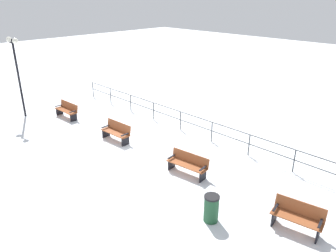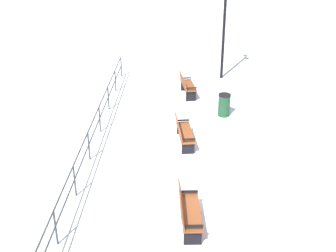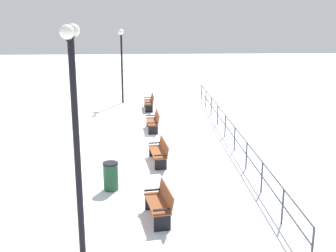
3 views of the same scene
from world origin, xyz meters
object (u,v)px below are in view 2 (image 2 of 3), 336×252
at_px(bench_second, 188,211).
at_px(bench_third, 183,132).
at_px(bench_fourth, 187,85).
at_px(lamppost_middle, 225,7).
at_px(trash_bin, 224,105).

xyz_separation_m(bench_second, bench_third, (-0.11, 4.50, -0.02)).
height_order(bench_fourth, lamppost_middle, lamppost_middle).
xyz_separation_m(bench_fourth, trash_bin, (1.47, -2.08, -0.02)).
xyz_separation_m(bench_third, lamppost_middle, (1.87, 6.90, 2.98)).
height_order(bench_second, bench_third, bench_second).
height_order(bench_third, bench_fourth, bench_fourth).
bearing_deg(trash_bin, bench_fourth, 125.20).
relative_size(bench_second, lamppost_middle, 0.32).
relative_size(bench_second, bench_third, 0.96).
distance_m(bench_third, bench_fourth, 4.50).
relative_size(bench_third, bench_fourth, 1.13).
bearing_deg(bench_fourth, lamppost_middle, 44.54).
xyz_separation_m(bench_second, lamppost_middle, (1.76, 11.40, 2.95)).
bearing_deg(bench_second, lamppost_middle, 78.13).
xyz_separation_m(bench_third, trash_bin, (1.62, 2.42, 0.01)).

